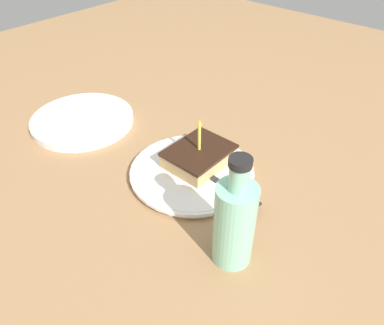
# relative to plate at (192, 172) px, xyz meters

# --- Properties ---
(ground_plane) EXTENTS (2.40, 2.40, 0.04)m
(ground_plane) POSITION_rel_plate_xyz_m (-0.01, -0.01, -0.03)
(ground_plane) COLOR #9E754C
(ground_plane) RESTS_ON ground
(plate) EXTENTS (0.27, 0.27, 0.02)m
(plate) POSITION_rel_plate_xyz_m (0.00, 0.00, 0.00)
(plate) COLOR white
(plate) RESTS_ON ground_plane
(cake_slice) EXTENTS (0.11, 0.14, 0.11)m
(cake_slice) POSITION_rel_plate_xyz_m (0.00, -0.03, 0.03)
(cake_slice) COLOR tan
(cake_slice) RESTS_ON plate
(fork) EXTENTS (0.18, 0.03, 0.00)m
(fork) POSITION_rel_plate_xyz_m (-0.10, -0.00, 0.01)
(fork) COLOR #262626
(fork) RESTS_ON plate
(bottle) EXTENTS (0.07, 0.07, 0.21)m
(bottle) POSITION_rel_plate_xyz_m (-0.19, 0.12, 0.08)
(bottle) COLOR #8CD1B2
(bottle) RESTS_ON ground_plane
(side_plate) EXTENTS (0.26, 0.26, 0.02)m
(side_plate) POSITION_rel_plate_xyz_m (0.35, 0.03, -0.00)
(side_plate) COLOR white
(side_plate) RESTS_ON ground_plane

